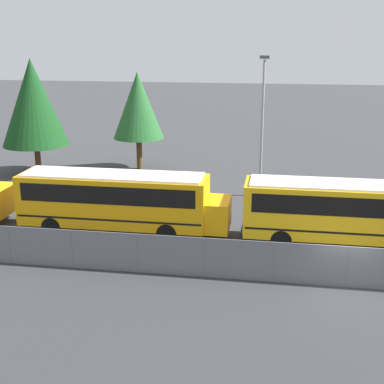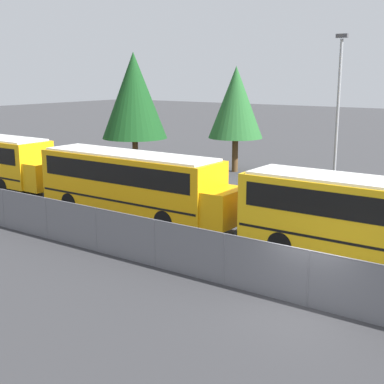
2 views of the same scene
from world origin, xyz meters
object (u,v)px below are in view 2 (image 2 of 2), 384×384
(light_pole, at_px, (337,115))
(tree_1, at_px, (134,96))
(school_bus_2, at_px, (133,180))
(tree_0, at_px, (236,103))
(school_bus_3, at_px, (379,216))

(light_pole, relative_size, tree_1, 1.04)
(light_pole, bearing_deg, school_bus_2, -131.58)
(tree_0, distance_m, tree_1, 7.79)
(light_pole, distance_m, tree_1, 17.35)
(school_bus_2, distance_m, tree_1, 15.41)
(light_pole, distance_m, tree_0, 11.43)
(tree_0, bearing_deg, school_bus_2, -79.76)
(tree_0, xyz_separation_m, tree_1, (-7.28, -2.73, 0.41))
(light_pole, xyz_separation_m, tree_1, (-17.04, 3.22, 0.53))
(school_bus_2, height_order, light_pole, light_pole)
(school_bus_2, distance_m, light_pole, 11.26)
(school_bus_2, distance_m, tree_0, 14.64)
(school_bus_2, xyz_separation_m, school_bus_3, (11.98, 0.00, 0.00))
(school_bus_3, bearing_deg, tree_1, 152.52)
(school_bus_2, xyz_separation_m, tree_0, (-2.54, 14.08, 3.09))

